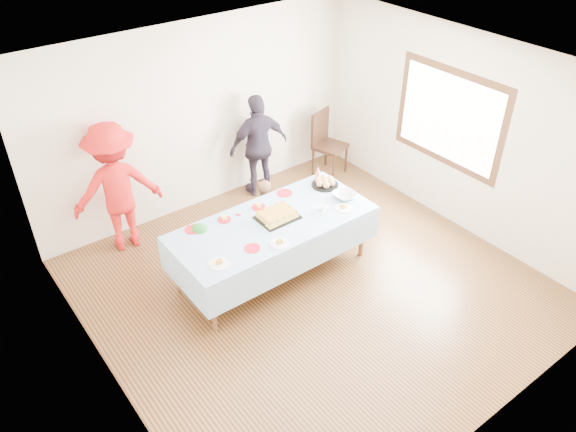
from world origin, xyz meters
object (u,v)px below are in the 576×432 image
dining_chair (326,140)px  birthday_cake (277,215)px  party_table (273,225)px  adult_left (116,188)px

dining_chair → birthday_cake: bearing=-161.1°
birthday_cake → party_table: bearing=-163.9°
party_table → dining_chair: size_ratio=2.39×
party_table → birthday_cake: 0.13m
adult_left → birthday_cake: bearing=138.7°
birthday_cake → dining_chair: size_ratio=0.47×
birthday_cake → dining_chair: bearing=36.3°
birthday_cake → adult_left: bearing=128.7°
party_table → dining_chair: (2.16, 1.55, -0.14)m
birthday_cake → adult_left: (-1.33, 1.66, 0.07)m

